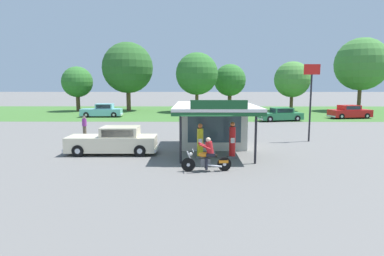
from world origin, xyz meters
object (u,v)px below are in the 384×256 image
Objects in this scene: motorcycle_with_rider at (207,157)px; gas_pump_nearside at (200,142)px; gas_pump_offside at (232,141)px; featured_classic_sedan at (114,141)px; parked_car_back_row_far_right at (280,115)px; parked_car_back_row_centre_right at (206,113)px; bystander_leaning_by_kiosk at (84,125)px; parked_car_back_row_right at (102,111)px; parked_car_back_row_centre_left at (350,112)px; roadside_pole_sign at (311,90)px; bystander_chatting_near_pumps at (220,117)px; bystander_admiring_sedan at (206,117)px.

gas_pump_nearside is at bearing 95.71° from motorcycle_with_rider.
gas_pump_nearside is at bearing -180.00° from gas_pump_offside.
gas_pump_offside is 6.79m from featured_classic_sedan.
featured_classic_sedan reaches higher than parked_car_back_row_far_right.
parked_car_back_row_centre_right is at bearing 87.09° from gas_pump_nearside.
bystander_leaning_by_kiosk is at bearing -148.88° from parked_car_back_row_far_right.
parked_car_back_row_right is at bearing 100.72° from bystander_leaning_by_kiosk.
motorcycle_with_rider is at bearing -112.85° from parked_car_back_row_far_right.
motorcycle_with_rider reaches higher than parked_car_back_row_centre_left.
gas_pump_offside is at bearing -127.72° from parked_car_back_row_centre_left.
parked_car_back_row_right is at bearing 107.29° from featured_classic_sedan.
motorcycle_with_rider is 1.46× the size of bystander_leaning_by_kiosk.
featured_classic_sedan is 0.99× the size of roadside_pole_sign.
bystander_chatting_near_pumps is (1.10, -6.39, 0.19)m from parked_car_back_row_centre_right.
parked_car_back_row_right is at bearing 120.96° from gas_pump_offside.
bystander_admiring_sedan is 11.57m from roadside_pole_sign.
gas_pump_nearside reaches higher than parked_car_back_row_centre_left.
parked_car_back_row_centre_left is 29.85m from bystander_leaning_by_kiosk.
gas_pump_nearside is 0.36× the size of featured_classic_sedan.
roadside_pole_sign is (7.71, 5.18, 2.74)m from gas_pump_nearside.
gas_pump_offside reaches higher than motorcycle_with_rider.
gas_pump_nearside is 0.95× the size of gas_pump_offside.
parked_car_back_row_far_right is (9.01, 17.93, -0.19)m from gas_pump_nearside.
bystander_leaning_by_kiosk reaches higher than parked_car_back_row_far_right.
featured_classic_sedan is 0.94× the size of parked_car_back_row_centre_right.
gas_pump_offside reaches higher than bystander_admiring_sedan.
parked_car_back_row_far_right is (7.27, 17.93, -0.23)m from gas_pump_offside.
motorcycle_with_rider is 6.47m from featured_classic_sedan.
gas_pump_nearside is at bearing -39.61° from bystander_leaning_by_kiosk.
parked_car_back_row_centre_left is 3.19× the size of bystander_leaning_by_kiosk.
featured_classic_sedan is 30.22m from parked_car_back_row_centre_left.
featured_classic_sedan is 3.31× the size of bystander_leaning_by_kiosk.
parked_car_back_row_far_right is at bearing 67.93° from gas_pump_offside.
bystander_admiring_sedan reaches higher than motorcycle_with_rider.
roadside_pole_sign reaches higher than parked_car_back_row_right.
bystander_leaning_by_kiosk is at bearing 131.95° from motorcycle_with_rider.
bystander_leaning_by_kiosk is (-3.76, 6.22, 0.13)m from featured_classic_sedan.
parked_car_back_row_centre_right is at bearing 72.63° from featured_classic_sedan.
gas_pump_offside is 25.86m from parked_car_back_row_right.
bystander_chatting_near_pumps reaches higher than parked_car_back_row_centre_right.
motorcycle_with_rider is 0.46× the size of parked_car_back_row_centre_left.
parked_car_back_row_centre_left is 0.91× the size of parked_car_back_row_centre_right.
parked_car_back_row_centre_left is 9.30m from parked_car_back_row_far_right.
motorcycle_with_rider is 1.45× the size of bystander_chatting_near_pumps.
roadside_pole_sign reaches higher than bystander_chatting_near_pumps.
motorcycle_with_rider is at bearing -35.92° from featured_classic_sedan.
bystander_admiring_sedan reaches higher than bystander_chatting_near_pumps.
parked_car_back_row_centre_right is at bearing 114.05° from roadside_pole_sign.
bystander_chatting_near_pumps reaches higher than motorcycle_with_rider.
bystander_admiring_sedan is 0.30× the size of roadside_pole_sign.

